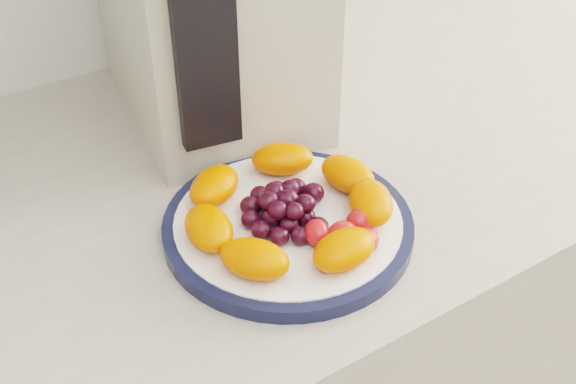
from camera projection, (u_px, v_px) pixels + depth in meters
plate_rim at (288, 226)px, 0.72m from camera, size 0.25×0.25×0.01m
plate_face at (288, 225)px, 0.72m from camera, size 0.23×0.23×0.02m
appliance_panel at (203, 22)px, 0.68m from camera, size 0.06×0.03×0.27m
fruit_plate at (293, 208)px, 0.70m from camera, size 0.21×0.21×0.03m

